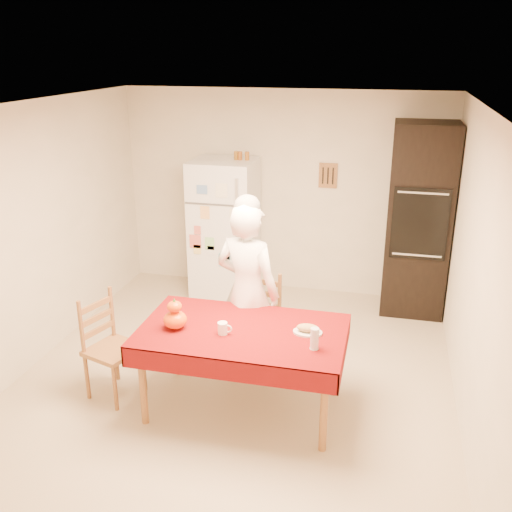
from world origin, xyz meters
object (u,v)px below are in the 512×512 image
(refrigerator, at_px, (225,229))
(coffee_mug, at_px, (223,328))
(seated_woman, at_px, (248,292))
(wine_glass, at_px, (315,339))
(pumpkin_lower, at_px, (175,320))
(chair_left, at_px, (108,342))
(chair_far, at_px, (258,318))
(oven_cabinet, at_px, (418,221))
(dining_table, at_px, (242,337))
(bread_plate, at_px, (308,332))

(refrigerator, height_order, coffee_mug, refrigerator)
(seated_woman, relative_size, wine_glass, 9.68)
(wine_glass, bearing_deg, pumpkin_lower, 176.07)
(coffee_mug, bearing_deg, chair_left, 176.40)
(chair_far, height_order, chair_left, same)
(refrigerator, relative_size, oven_cabinet, 0.77)
(oven_cabinet, xyz_separation_m, wine_glass, (-0.82, -2.58, -0.25))
(refrigerator, distance_m, dining_table, 2.50)
(coffee_mug, bearing_deg, dining_table, 38.66)
(oven_cabinet, distance_m, chair_far, 2.30)
(refrigerator, distance_m, coffee_mug, 2.56)
(bread_plate, bearing_deg, coffee_mug, -166.00)
(coffee_mug, bearing_deg, bread_plate, 14.00)
(seated_woman, height_order, pumpkin_lower, seated_woman)
(dining_table, relative_size, pumpkin_lower, 8.61)
(chair_far, bearing_deg, wine_glass, -42.99)
(chair_left, bearing_deg, refrigerator, 9.27)
(seated_woman, bearing_deg, refrigerator, -52.81)
(wine_glass, height_order, bread_plate, wine_glass)
(chair_left, bearing_deg, wine_glass, -76.14)
(bread_plate, bearing_deg, chair_left, -176.77)
(seated_woman, bearing_deg, oven_cabinet, -115.04)
(seated_woman, bearing_deg, coffee_mug, 101.05)
(seated_woman, height_order, bread_plate, seated_woman)
(oven_cabinet, xyz_separation_m, pumpkin_lower, (-1.98, -2.50, -0.26))
(oven_cabinet, relative_size, coffee_mug, 22.00)
(chair_far, bearing_deg, bread_plate, -38.56)
(dining_table, bearing_deg, oven_cabinet, 59.06)
(seated_woman, bearing_deg, wine_glass, 149.08)
(coffee_mug, distance_m, wine_glass, 0.76)
(refrigerator, relative_size, chair_far, 1.79)
(dining_table, bearing_deg, chair_left, -178.09)
(seated_woman, xyz_separation_m, pumpkin_lower, (-0.45, -0.65, -0.02))
(chair_left, bearing_deg, bread_plate, -68.57)
(chair_left, height_order, pumpkin_lower, chair_left)
(seated_woman, relative_size, pumpkin_lower, 8.63)
(dining_table, distance_m, bread_plate, 0.54)
(coffee_mug, bearing_deg, wine_glass, -5.39)
(chair_far, height_order, pumpkin_lower, chair_far)
(oven_cabinet, distance_m, pumpkin_lower, 3.20)
(refrigerator, relative_size, chair_left, 1.79)
(oven_cabinet, relative_size, chair_far, 2.32)
(dining_table, relative_size, chair_far, 1.79)
(dining_table, bearing_deg, pumpkin_lower, -169.61)
(chair_left, xyz_separation_m, bread_plate, (1.75, 0.10, 0.26))
(chair_left, xyz_separation_m, pumpkin_lower, (0.67, -0.06, 0.33))
(oven_cabinet, xyz_separation_m, seated_woman, (-1.53, -1.85, -0.25))
(pumpkin_lower, xyz_separation_m, bread_plate, (1.08, 0.16, -0.06))
(seated_woman, relative_size, coffee_mug, 17.04)
(chair_left, relative_size, seated_woman, 0.56)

